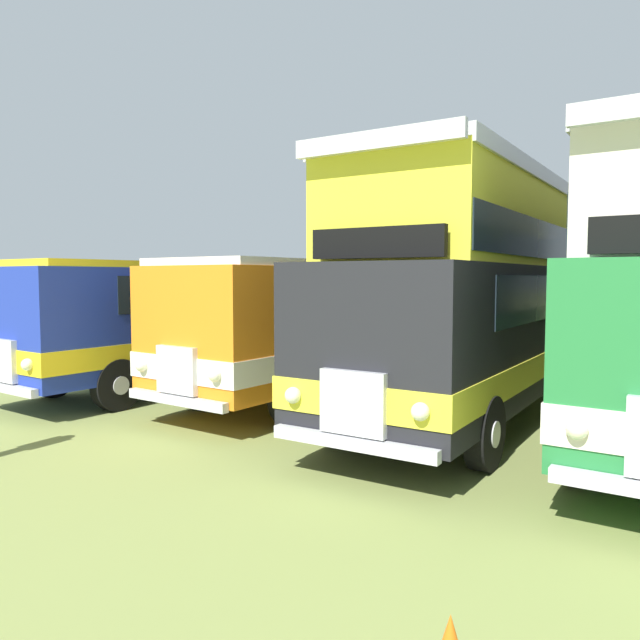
{
  "coord_description": "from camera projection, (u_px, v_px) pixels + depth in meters",
  "views": [
    {
      "loc": [
        3.8,
        -11.87,
        2.65
      ],
      "look_at": [
        -3.94,
        -0.17,
        1.66
      ],
      "focal_mm": 33.87,
      "sensor_mm": 36.0,
      "label": 1
    }
  ],
  "objects": [
    {
      "name": "ground_plane",
      "position": [
        487.0,
        409.0,
        12.16
      ],
      "size": [
        200.0,
        200.0,
        0.0
      ],
      "primitive_type": "plane",
      "color": "olive"
    },
    {
      "name": "bus_first_in_row",
      "position": [
        221.0,
        311.0,
        15.85
      ],
      "size": [
        2.94,
        11.5,
        2.99
      ],
      "color": "#1E339E",
      "rests_on": "ground"
    },
    {
      "name": "bus_third_in_row",
      "position": [
        491.0,
        292.0,
        12.06
      ],
      "size": [
        2.73,
        11.06,
        4.52
      ],
      "color": "black",
      "rests_on": "ground"
    },
    {
      "name": "bus_second_in_row",
      "position": [
        341.0,
        316.0,
        14.11
      ],
      "size": [
        2.86,
        10.06,
        2.99
      ],
      "color": "orange",
      "rests_on": "ground"
    }
  ]
}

